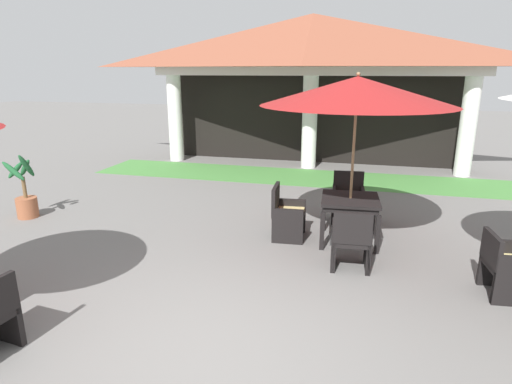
{
  "coord_description": "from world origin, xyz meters",
  "views": [
    {
      "loc": [
        1.58,
        -3.43,
        2.77
      ],
      "look_at": [
        0.14,
        2.17,
        1.11
      ],
      "focal_mm": 30.02,
      "sensor_mm": 36.0,
      "label": 1
    }
  ],
  "objects_px": {
    "patio_chair_mid_right_south": "(351,241)",
    "patio_chair_mid_left_west": "(507,267)",
    "patio_chair_mid_right_north": "(348,199)",
    "patio_chair_mid_right_west": "(287,215)",
    "patio_umbrella_mid_right": "(357,92)",
    "potted_palm_left_edge": "(26,198)",
    "patio_table_mid_right": "(350,204)"
  },
  "relations": [
    {
      "from": "patio_chair_mid_right_south",
      "to": "patio_chair_mid_right_west",
      "type": "height_order",
      "value": "same"
    },
    {
      "from": "patio_umbrella_mid_right",
      "to": "patio_chair_mid_right_north",
      "type": "relative_size",
      "value": 3.24
    },
    {
      "from": "patio_umbrella_mid_right",
      "to": "potted_palm_left_edge",
      "type": "xyz_separation_m",
      "value": [
        -6.1,
        -0.31,
        -2.05
      ]
    },
    {
      "from": "patio_chair_mid_right_north",
      "to": "patio_chair_mid_right_west",
      "type": "bearing_deg",
      "value": 44.88
    },
    {
      "from": "potted_palm_left_edge",
      "to": "patio_chair_mid_right_south",
      "type": "bearing_deg",
      "value": -6.6
    },
    {
      "from": "patio_chair_mid_left_west",
      "to": "patio_chair_mid_right_north",
      "type": "relative_size",
      "value": 0.89
    },
    {
      "from": "patio_umbrella_mid_right",
      "to": "patio_chair_mid_right_south",
      "type": "bearing_deg",
      "value": -86.0
    },
    {
      "from": "patio_chair_mid_right_south",
      "to": "patio_chair_mid_right_north",
      "type": "xyz_separation_m",
      "value": [
        -0.14,
        2.06,
        0.0
      ]
    },
    {
      "from": "patio_chair_mid_right_south",
      "to": "patio_chair_mid_left_west",
      "type": "bearing_deg",
      "value": -12.99
    },
    {
      "from": "patio_table_mid_right",
      "to": "patio_chair_mid_right_west",
      "type": "xyz_separation_m",
      "value": [
        -1.03,
        -0.07,
        -0.25
      ]
    },
    {
      "from": "patio_chair_mid_right_south",
      "to": "patio_umbrella_mid_right",
      "type": "bearing_deg",
      "value": 90.0
    },
    {
      "from": "patio_umbrella_mid_right",
      "to": "patio_chair_mid_right_west",
      "type": "bearing_deg",
      "value": -176.0
    },
    {
      "from": "patio_chair_mid_right_south",
      "to": "patio_chair_mid_right_west",
      "type": "relative_size",
      "value": 1.0
    },
    {
      "from": "patio_chair_mid_left_west",
      "to": "patio_umbrella_mid_right",
      "type": "height_order",
      "value": "patio_umbrella_mid_right"
    },
    {
      "from": "patio_chair_mid_left_west",
      "to": "patio_chair_mid_right_south",
      "type": "distance_m",
      "value": 1.95
    },
    {
      "from": "patio_chair_mid_right_north",
      "to": "patio_chair_mid_right_west",
      "type": "relative_size",
      "value": 1.02
    },
    {
      "from": "patio_umbrella_mid_right",
      "to": "potted_palm_left_edge",
      "type": "height_order",
      "value": "patio_umbrella_mid_right"
    },
    {
      "from": "patio_chair_mid_left_west",
      "to": "patio_chair_mid_right_south",
      "type": "height_order",
      "value": "patio_chair_mid_right_south"
    },
    {
      "from": "patio_umbrella_mid_right",
      "to": "patio_chair_mid_left_west",
      "type": "bearing_deg",
      "value": -33.73
    },
    {
      "from": "patio_chair_mid_right_north",
      "to": "patio_chair_mid_right_west",
      "type": "xyz_separation_m",
      "value": [
        -0.96,
        -1.1,
        -0.02
      ]
    },
    {
      "from": "patio_chair_mid_right_north",
      "to": "patio_chair_mid_right_west",
      "type": "height_order",
      "value": "patio_chair_mid_right_north"
    },
    {
      "from": "patio_chair_mid_left_west",
      "to": "potted_palm_left_edge",
      "type": "xyz_separation_m",
      "value": [
        -8.1,
        1.02,
        -0.0
      ]
    },
    {
      "from": "patio_umbrella_mid_right",
      "to": "patio_chair_mid_right_north",
      "type": "bearing_deg",
      "value": 94.0
    },
    {
      "from": "patio_chair_mid_left_west",
      "to": "patio_umbrella_mid_right",
      "type": "xyz_separation_m",
      "value": [
        -1.99,
        1.33,
        2.05
      ]
    },
    {
      "from": "patio_table_mid_right",
      "to": "patio_umbrella_mid_right",
      "type": "distance_m",
      "value": 1.79
    },
    {
      "from": "patio_chair_mid_right_south",
      "to": "patio_chair_mid_right_north",
      "type": "height_order",
      "value": "patio_chair_mid_right_north"
    },
    {
      "from": "patio_chair_mid_right_north",
      "to": "patio_chair_mid_right_south",
      "type": "bearing_deg",
      "value": 90.0
    },
    {
      "from": "patio_chair_mid_left_west",
      "to": "patio_umbrella_mid_right",
      "type": "bearing_deg",
      "value": -129.45
    },
    {
      "from": "patio_chair_mid_right_south",
      "to": "potted_palm_left_edge",
      "type": "relative_size",
      "value": 0.7
    },
    {
      "from": "patio_chair_mid_right_west",
      "to": "potted_palm_left_edge",
      "type": "height_order",
      "value": "potted_palm_left_edge"
    },
    {
      "from": "patio_chair_mid_left_west",
      "to": "patio_table_mid_right",
      "type": "distance_m",
      "value": 2.41
    },
    {
      "from": "patio_chair_mid_right_south",
      "to": "potted_palm_left_edge",
      "type": "height_order",
      "value": "potted_palm_left_edge"
    }
  ]
}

